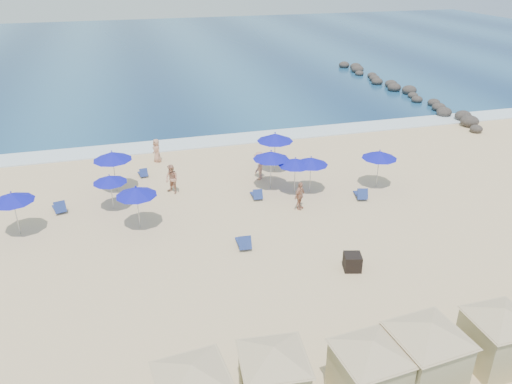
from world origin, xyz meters
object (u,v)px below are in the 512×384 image
(umbrella_1, at_px, (12,197))
(umbrella_4, at_px, (136,191))
(umbrella_3, at_px, (110,179))
(umbrella_8, at_px, (311,161))
(beachgoer_2, at_px, (259,166))
(cabana_3, at_px, (427,346))
(beachgoer_1, at_px, (300,196))
(umbrella_5, at_px, (271,155))
(umbrella_6, at_px, (295,162))
(cabana_1, at_px, (273,369))
(beachgoer_3, at_px, (157,150))
(umbrella_2, at_px, (112,156))
(umbrella_9, at_px, (380,155))
(rock_jetty, at_px, (399,89))
(cabana_2, at_px, (370,363))
(beachgoer_0, at_px, (172,179))
(cabana_4, at_px, (499,329))
(umbrella_7, at_px, (275,137))

(umbrella_1, height_order, umbrella_4, umbrella_1)
(umbrella_3, bearing_deg, umbrella_8, -4.43)
(beachgoer_2, bearing_deg, umbrella_3, -44.62)
(cabana_3, height_order, beachgoer_1, cabana_3)
(umbrella_5, distance_m, umbrella_6, 1.56)
(umbrella_6, xyz_separation_m, umbrella_8, (0.92, -0.13, 0.01))
(cabana_1, xyz_separation_m, umbrella_4, (-3.31, 12.71, 0.58))
(umbrella_5, height_order, beachgoer_3, umbrella_5)
(umbrella_2, height_order, umbrella_9, umbrella_2)
(beachgoer_1, bearing_deg, umbrella_9, -23.31)
(umbrella_9, bearing_deg, beachgoer_3, 148.43)
(rock_jetty, xyz_separation_m, umbrella_6, (-18.36, -19.51, 1.63))
(umbrella_6, height_order, beachgoer_2, umbrella_6)
(rock_jetty, bearing_deg, umbrella_5, -136.57)
(cabana_2, bearing_deg, beachgoer_2, 85.23)
(cabana_2, bearing_deg, beachgoer_0, 103.46)
(umbrella_4, relative_size, umbrella_9, 0.99)
(cabana_4, height_order, umbrella_7, umbrella_7)
(umbrella_3, bearing_deg, beachgoer_0, 19.05)
(cabana_2, distance_m, umbrella_4, 14.73)
(rock_jetty, distance_m, cabana_1, 41.75)
(cabana_2, height_order, umbrella_1, cabana_2)
(umbrella_4, relative_size, umbrella_6, 1.04)
(cabana_1, xyz_separation_m, umbrella_3, (-4.60, 15.22, 0.34))
(umbrella_2, distance_m, beachgoer_1, 11.21)
(cabana_4, relative_size, umbrella_2, 1.61)
(cabana_2, distance_m, umbrella_8, 15.46)
(umbrella_3, distance_m, umbrella_4, 2.83)
(cabana_4, relative_size, umbrella_3, 1.96)
(umbrella_1, height_order, umbrella_7, umbrella_7)
(umbrella_7, bearing_deg, cabana_3, -92.35)
(cabana_1, relative_size, beachgoer_2, 2.29)
(umbrella_4, height_order, umbrella_6, umbrella_4)
(cabana_3, relative_size, umbrella_2, 1.73)
(umbrella_1, bearing_deg, beachgoer_2, 13.55)
(umbrella_9, bearing_deg, beachgoer_1, -164.72)
(umbrella_1, xyz_separation_m, umbrella_2, (4.89, 3.96, 0.16))
(beachgoer_0, relative_size, beachgoer_1, 1.09)
(cabana_3, relative_size, beachgoer_2, 2.47)
(umbrella_1, xyz_separation_m, umbrella_8, (16.06, 0.66, -0.10))
(cabana_4, bearing_deg, umbrella_3, 128.75)
(umbrella_3, bearing_deg, beachgoer_1, -15.56)
(umbrella_8, bearing_deg, beachgoer_0, 165.34)
(umbrella_1, relative_size, beachgoer_1, 1.48)
(cabana_4, relative_size, beachgoer_0, 2.34)
(rock_jetty, bearing_deg, umbrella_1, -148.78)
(cabana_3, height_order, umbrella_9, cabana_3)
(beachgoer_2, bearing_deg, cabana_1, 19.85)
(umbrella_3, height_order, umbrella_8, umbrella_8)
(umbrella_9, height_order, beachgoer_0, umbrella_9)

